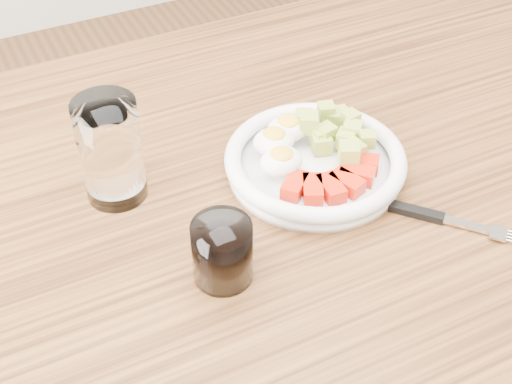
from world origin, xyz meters
TOP-DOWN VIEW (x-y plane):
  - dining_table at (0.00, 0.00)m, footprint 1.50×0.90m
  - bowl at (0.09, 0.04)m, footprint 0.23×0.23m
  - fork at (0.16, -0.09)m, footprint 0.15×0.16m
  - water_glass at (-0.15, 0.11)m, footprint 0.07×0.07m
  - coffee_glass at (-0.09, -0.06)m, footprint 0.06×0.06m

SIDE VIEW (x-z plane):
  - dining_table at x=0.00m, z-range 0.28..1.05m
  - fork at x=0.16m, z-range 0.77..0.78m
  - bowl at x=0.09m, z-range 0.76..0.82m
  - coffee_glass at x=-0.09m, z-range 0.77..0.84m
  - water_glass at x=-0.15m, z-range 0.77..0.90m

